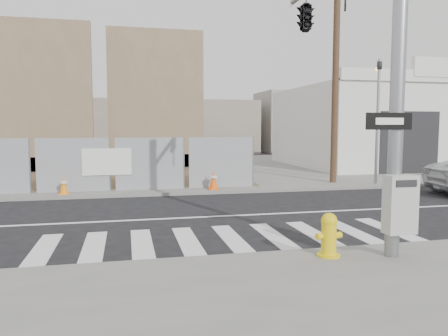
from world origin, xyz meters
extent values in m
plane|color=black|center=(0.00, 0.00, 0.00)|extent=(100.00, 100.00, 0.00)
cube|color=slate|center=(0.00, 14.00, 0.06)|extent=(50.00, 20.00, 0.12)
cylinder|color=gray|center=(2.50, -4.80, 3.62)|extent=(0.26, 0.26, 7.00)
cube|color=#B2B2AF|center=(2.45, -5.08, 1.15)|extent=(0.55, 0.30, 1.05)
cube|color=black|center=(2.25, -4.96, 2.62)|extent=(0.90, 0.03, 0.30)
cube|color=silver|center=(2.25, -4.98, 2.62)|extent=(0.55, 0.01, 0.12)
imported|color=black|center=(2.50, -0.60, 5.57)|extent=(0.53, 2.48, 1.00)
cylinder|color=gray|center=(8.00, 4.60, 2.72)|extent=(0.12, 0.12, 5.20)
imported|color=black|center=(8.00, 4.60, 5.22)|extent=(0.16, 0.20, 1.00)
cube|color=brown|center=(-7.00, 13.00, 4.12)|extent=(6.00, 0.50, 8.00)
cube|color=brown|center=(-7.00, 13.40, 0.52)|extent=(6.00, 1.30, 0.80)
cube|color=brown|center=(-0.50, 14.00, 4.12)|extent=(5.50, 0.50, 8.00)
cube|color=brown|center=(-0.50, 14.40, 0.52)|extent=(5.50, 1.30, 0.80)
cube|color=silver|center=(14.00, 13.00, 2.52)|extent=(12.00, 10.00, 4.80)
cube|color=silver|center=(14.00, 8.00, 5.12)|extent=(12.00, 0.30, 0.60)
cube|color=silver|center=(14.00, 7.95, 5.57)|extent=(4.00, 0.30, 1.00)
cube|color=black|center=(12.00, 7.98, 1.72)|extent=(3.40, 0.06, 3.20)
cylinder|color=brown|center=(6.50, 5.50, 5.12)|extent=(0.28, 0.28, 10.00)
cylinder|color=yellow|center=(1.35, -4.55, 0.14)|extent=(0.51, 0.51, 0.04)
cylinder|color=yellow|center=(1.35, -4.55, 0.44)|extent=(0.33, 0.33, 0.64)
sphere|color=yellow|center=(1.35, -4.55, 0.79)|extent=(0.30, 0.30, 0.30)
cylinder|color=yellow|center=(1.18, -4.55, 0.51)|extent=(0.17, 0.15, 0.12)
cylinder|color=yellow|center=(1.52, -4.55, 0.51)|extent=(0.17, 0.15, 0.12)
cube|color=orange|center=(-4.50, 4.50, 0.13)|extent=(0.37, 0.37, 0.03)
cone|color=orange|center=(-4.50, 4.50, 0.45)|extent=(0.33, 0.33, 0.66)
cylinder|color=silver|center=(-4.50, 4.50, 0.55)|extent=(0.26, 0.26, 0.08)
cube|color=#F75B0D|center=(0.97, 4.46, 0.14)|extent=(0.39, 0.39, 0.03)
cone|color=#F75B0D|center=(0.97, 4.46, 0.50)|extent=(0.35, 0.35, 0.76)
cylinder|color=silver|center=(0.97, 4.46, 0.61)|extent=(0.29, 0.29, 0.09)
camera|label=1|loc=(-2.30, -11.87, 2.52)|focal=35.00mm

